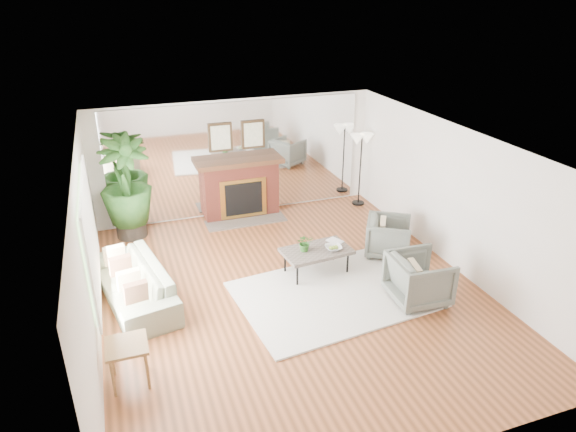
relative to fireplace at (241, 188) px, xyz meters
name	(u,v)px	position (x,y,z in m)	size (l,w,h in m)	color
ground	(293,292)	(0.00, -3.26, -0.66)	(7.00, 7.00, 0.00)	brown
wall_left	(88,255)	(-2.99, -3.26, 0.59)	(0.02, 7.00, 2.50)	white
wall_right	(456,199)	(2.99, -3.26, 0.59)	(0.02, 7.00, 2.50)	white
wall_back	(237,158)	(0.00, 0.23, 0.59)	(6.00, 0.02, 2.50)	white
mirror_panel	(237,158)	(0.00, 0.21, 0.59)	(5.40, 0.04, 2.40)	silver
window_panel	(89,236)	(-2.96, -2.86, 0.69)	(0.04, 2.40, 1.50)	#B2E09E
fireplace	(241,188)	(0.00, 0.00, 0.00)	(1.85, 0.83, 2.05)	maroon
area_rug	(334,294)	(0.60, -3.56, -0.64)	(3.04, 2.17, 0.03)	silver
coffee_table	(317,252)	(0.60, -2.81, -0.23)	(1.23, 0.79, 0.47)	#5F544B
sofa	(134,283)	(-2.45, -2.65, -0.34)	(2.19, 0.86, 0.64)	gray
armchair_back	(388,237)	(2.12, -2.61, -0.30)	(0.78, 0.80, 0.73)	slate
armchair_front	(419,279)	(1.80, -4.13, -0.26)	(0.85, 0.88, 0.80)	slate
side_table	(127,350)	(-2.65, -4.51, -0.17)	(0.51, 0.51, 0.58)	olive
potted_ficus	(126,185)	(-2.33, -0.21, 0.43)	(1.14, 1.14, 2.04)	black
floor_lamp	(362,145)	(2.70, -0.25, 0.75)	(0.54, 0.30, 1.65)	black
tabletop_plant	(305,243)	(0.39, -2.78, -0.04)	(0.28, 0.24, 0.31)	#386826
fruit_bowl	(333,248)	(0.87, -2.91, -0.16)	(0.28, 0.28, 0.07)	olive
book	(331,243)	(0.92, -2.69, -0.18)	(0.20, 0.27, 0.02)	olive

